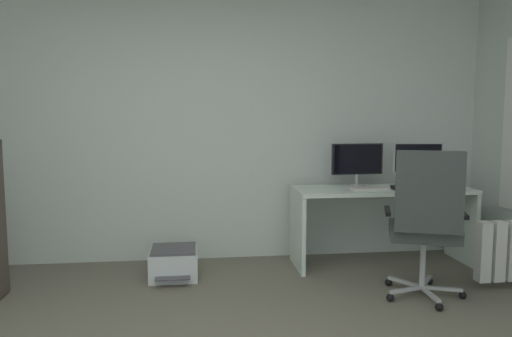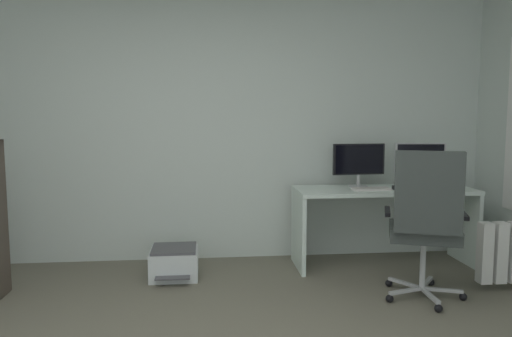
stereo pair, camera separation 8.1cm
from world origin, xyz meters
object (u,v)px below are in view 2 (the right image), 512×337
(office_chair, at_px, (426,219))
(printer, at_px, (174,262))
(desk, at_px, (383,208))
(monitor_secondary, at_px, (420,160))
(computer_mouse, at_px, (397,188))
(monitor_main, at_px, (359,161))
(keyboard, at_px, (371,189))

(office_chair, height_order, printer, office_chair)
(desk, xyz_separation_m, printer, (-1.93, -0.15, -0.42))
(office_chair, bearing_deg, desk, 88.44)
(monitor_secondary, distance_m, office_chair, 1.17)
(monitor_secondary, relative_size, computer_mouse, 4.77)
(desk, distance_m, computer_mouse, 0.23)
(monitor_main, xyz_separation_m, printer, (-1.71, -0.26, -0.84))
(desk, height_order, keyboard, keyboard)
(computer_mouse, bearing_deg, desk, 133.58)
(keyboard, distance_m, computer_mouse, 0.24)
(monitor_main, relative_size, computer_mouse, 5.00)
(desk, distance_m, printer, 1.98)
(monitor_main, xyz_separation_m, keyboard, (0.06, -0.20, -0.23))
(desk, relative_size, monitor_main, 3.29)
(desk, xyz_separation_m, monitor_secondary, (0.39, 0.11, 0.43))
(keyboard, bearing_deg, printer, 178.18)
(monitor_main, height_order, office_chair, office_chair)
(computer_mouse, xyz_separation_m, office_chair, (-0.11, -0.84, -0.11))
(monitor_main, relative_size, office_chair, 0.43)
(printer, bearing_deg, desk, 4.48)
(desk, distance_m, office_chair, 0.94)
(printer, bearing_deg, office_chair, -22.36)
(monitor_secondary, bearing_deg, desk, -164.26)
(keyboard, bearing_deg, monitor_secondary, 16.70)
(monitor_secondary, height_order, office_chair, office_chair)
(monitor_secondary, bearing_deg, monitor_main, -180.00)
(printer, bearing_deg, keyboard, 1.88)
(monitor_main, xyz_separation_m, office_chair, (0.19, -1.04, -0.34))
(computer_mouse, distance_m, printer, 2.10)
(desk, height_order, computer_mouse, computer_mouse)
(monitor_secondary, distance_m, printer, 2.48)
(monitor_main, distance_m, printer, 1.93)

